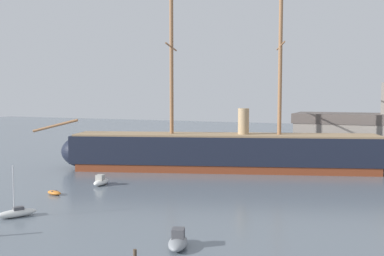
{
  "coord_description": "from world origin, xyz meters",
  "views": [
    {
      "loc": [
        28.19,
        -26.83,
        14.77
      ],
      "look_at": [
        0.58,
        38.08,
        9.45
      ],
      "focal_mm": 42.23,
      "sensor_mm": 36.0,
      "label": 1
    }
  ],
  "objects_px": {
    "motorboat_alongside_bow": "(101,181)",
    "sailboat_far_left": "(116,159)",
    "motorboat_foreground_right": "(178,241)",
    "dinghy_mid_left": "(54,193)",
    "tall_ship": "(225,151)",
    "sailboat_foreground_left": "(16,213)"
  },
  "relations": [
    {
      "from": "motorboat_alongside_bow",
      "to": "sailboat_far_left",
      "type": "relative_size",
      "value": 0.77
    },
    {
      "from": "sailboat_foreground_left",
      "to": "motorboat_foreground_right",
      "type": "height_order",
      "value": "sailboat_foreground_left"
    },
    {
      "from": "motorboat_alongside_bow",
      "to": "sailboat_far_left",
      "type": "distance_m",
      "value": 25.74
    },
    {
      "from": "motorboat_foreground_right",
      "to": "sailboat_foreground_left",
      "type": "bearing_deg",
      "value": 174.15
    },
    {
      "from": "sailboat_foreground_left",
      "to": "motorboat_foreground_right",
      "type": "bearing_deg",
      "value": -5.85
    },
    {
      "from": "motorboat_foreground_right",
      "to": "sailboat_far_left",
      "type": "relative_size",
      "value": 0.83
    },
    {
      "from": "sailboat_foreground_left",
      "to": "motorboat_foreground_right",
      "type": "distance_m",
      "value": 22.6
    },
    {
      "from": "motorboat_foreground_right",
      "to": "motorboat_alongside_bow",
      "type": "xyz_separation_m",
      "value": [
        -24.13,
        22.35,
        -0.03
      ]
    },
    {
      "from": "sailboat_foreground_left",
      "to": "motorboat_foreground_right",
      "type": "relative_size",
      "value": 1.34
    },
    {
      "from": "sailboat_foreground_left",
      "to": "dinghy_mid_left",
      "type": "distance_m",
      "value": 12.03
    },
    {
      "from": "sailboat_far_left",
      "to": "tall_ship",
      "type": "bearing_deg",
      "value": -3.4
    },
    {
      "from": "dinghy_mid_left",
      "to": "sailboat_far_left",
      "type": "height_order",
      "value": "sailboat_far_left"
    },
    {
      "from": "tall_ship",
      "to": "motorboat_foreground_right",
      "type": "bearing_deg",
      "value": -76.82
    },
    {
      "from": "sailboat_far_left",
      "to": "motorboat_alongside_bow",
      "type": "bearing_deg",
      "value": -62.79
    },
    {
      "from": "tall_ship",
      "to": "sailboat_foreground_left",
      "type": "distance_m",
      "value": 43.3
    },
    {
      "from": "dinghy_mid_left",
      "to": "sailboat_foreground_left",
      "type": "bearing_deg",
      "value": -71.15
    },
    {
      "from": "dinghy_mid_left",
      "to": "sailboat_far_left",
      "type": "bearing_deg",
      "value": 106.81
    },
    {
      "from": "motorboat_foreground_right",
      "to": "dinghy_mid_left",
      "type": "distance_m",
      "value": 29.7
    },
    {
      "from": "motorboat_foreground_right",
      "to": "sailboat_far_left",
      "type": "xyz_separation_m",
      "value": [
        -35.9,
        45.24,
        -0.17
      ]
    },
    {
      "from": "dinghy_mid_left",
      "to": "motorboat_alongside_bow",
      "type": "height_order",
      "value": "motorboat_alongside_bow"
    },
    {
      "from": "sailboat_foreground_left",
      "to": "sailboat_far_left",
      "type": "relative_size",
      "value": 1.11
    },
    {
      "from": "tall_ship",
      "to": "motorboat_alongside_bow",
      "type": "distance_m",
      "value": 25.67
    }
  ]
}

